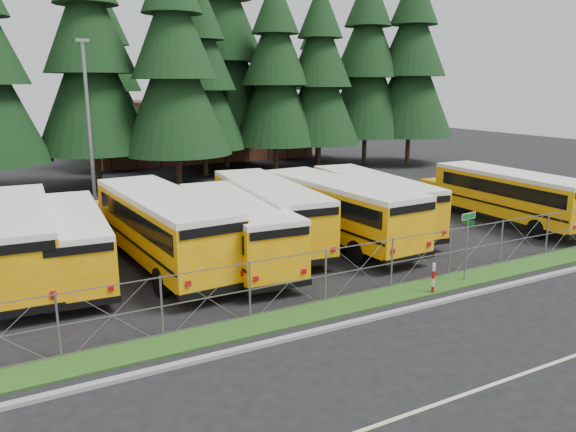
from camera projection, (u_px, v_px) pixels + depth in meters
The scene contains 27 objects.
ground at pixel (395, 276), 23.09m from camera, with size 120.00×120.00×0.00m, color black.
curb at pixel (449, 299), 20.43m from camera, with size 50.00×0.25×0.12m, color gray.
grass_verge at pixel (423, 288), 21.63m from camera, with size 50.00×1.40×0.06m, color #194914.
road_lane_line at pixel (571, 357), 16.25m from camera, with size 50.00×0.12×0.01m, color beige.
chainlink_fence at pixel (412, 259), 22.01m from camera, with size 44.00×0.10×2.00m, color gray, non-canonical shape.
brick_building at pixel (199, 129), 59.39m from camera, with size 22.00×10.00×6.00m, color brown.
bus_0 at pixel (16, 242), 22.46m from camera, with size 2.78×11.77×3.08m, color orange, non-canonical shape.
bus_1 at pixel (71, 243), 22.87m from camera, with size 2.50×10.58×2.77m, color orange, non-canonical shape.
bus_2 at pixel (160, 229), 24.13m from camera, with size 2.90×12.30×3.23m, color orange, non-canonical shape.
bus_3 at pixel (233, 230), 24.64m from camera, with size 2.62×11.09×2.91m, color orange, non-canonical shape.
bus_4 at pixel (266, 213), 27.52m from camera, with size 2.76×11.67×3.06m, color orange, non-canonical shape.
bus_5 at pixel (334, 211), 27.77m from camera, with size 2.81×11.90×3.12m, color orange, non-canonical shape.
bus_6 at pixel (369, 202), 30.24m from camera, with size 2.66×11.25×2.95m, color orange, non-canonical shape.
bus_east at pixel (505, 197), 31.65m from camera, with size 2.66×11.27×2.96m, color orange, non-canonical shape.
street_sign at pixel (468, 232), 22.05m from camera, with size 0.84×0.55×2.81m.
striped_bollard at pixel (433, 279), 21.03m from camera, with size 0.11×0.11×1.20m, color #B20C0C.
light_standard at pixel (89, 124), 31.98m from camera, with size 0.70×0.35×10.14m.
conifer_3 at pixel (90, 60), 40.40m from camera, with size 8.45×8.45×18.69m, color black, non-canonical shape.
conifer_4 at pixel (174, 67), 40.30m from camera, with size 8.04×8.04×17.78m, color black, non-canonical shape.
conifer_5 at pixel (203, 81), 46.69m from camera, with size 7.20×7.20×15.92m, color black, non-canonical shape.
conifer_6 at pixel (275, 76), 48.36m from camera, with size 7.59×7.59×16.79m, color black, non-canonical shape.
conifer_7 at pixel (320, 78), 49.76m from camera, with size 7.44×7.44×16.45m, color black, non-canonical shape.
conifer_8 at pixel (367, 68), 53.34m from camera, with size 8.29×8.29×18.34m, color black, non-canonical shape.
conifer_9 at pixel (412, 67), 53.53m from camera, with size 8.41×8.41×18.59m, color black, non-canonical shape.
conifer_11 at pixel (110, 83), 49.67m from camera, with size 7.06×7.06×15.61m, color black, non-canonical shape.
conifer_12 at pixel (224, 50), 51.08m from camera, with size 9.67×9.67×21.39m, color black, non-canonical shape.
conifer_13 at pixel (318, 82), 57.10m from camera, with size 7.10×7.10×15.71m, color black, non-canonical shape.
Camera 1 is at (-14.32, -17.15, 7.73)m, focal length 35.00 mm.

